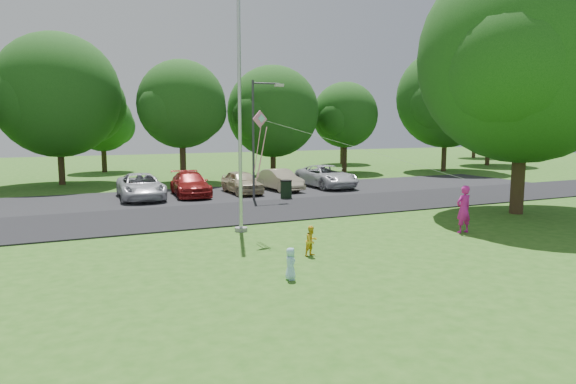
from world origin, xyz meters
name	(u,v)px	position (x,y,z in m)	size (l,w,h in m)	color
ground	(390,250)	(0.00, 0.00, 0.00)	(120.00, 120.00, 0.00)	#2C5E18
park_road	(281,209)	(0.00, 9.00, 0.03)	(60.00, 6.00, 0.06)	black
parking_strip	(238,193)	(0.00, 15.50, 0.03)	(42.00, 7.00, 0.06)	black
flagpole	(240,125)	(-3.50, 5.00, 4.17)	(0.50, 0.50, 10.00)	#B7BABF
street_lamp	(258,129)	(0.24, 12.69, 3.96)	(1.85, 0.26, 6.58)	#3F3F44
trash_can	(286,189)	(1.78, 12.30, 0.54)	(0.68, 0.68, 1.07)	black
big_tree	(525,63)	(9.63, 3.34, 6.97)	(10.16, 9.67, 12.07)	#332316
tree_row	(219,104)	(1.59, 24.23, 5.71)	(64.35, 11.94, 10.88)	#332316
horizon_trees	(214,123)	(4.06, 33.88, 4.30)	(77.46, 7.20, 7.02)	#332316
parked_cars	(239,181)	(0.11, 15.52, 0.76)	(14.53, 5.55, 1.45)	silver
woman	(464,209)	(4.27, 1.15, 0.93)	(0.68, 0.44, 1.85)	#D61C9C
child_yellow	(312,241)	(-2.71, 0.46, 0.49)	(0.48, 0.37, 0.98)	yellow
child_blue	(290,264)	(-4.41, -1.58, 0.45)	(0.44, 0.28, 0.89)	#A5D9FE
kite	(266,132)	(-3.03, 3.51, 3.91)	(7.81, 2.70, 2.72)	pink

